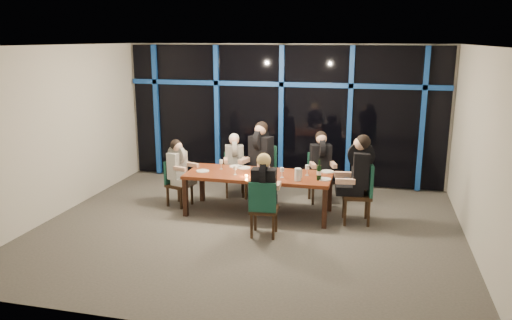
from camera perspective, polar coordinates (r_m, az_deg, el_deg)
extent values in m
plane|color=#5B5650|center=(8.43, -0.98, -7.90)|extent=(7.00, 7.00, 0.00)
cube|color=beige|center=(10.88, 3.02, 5.23)|extent=(7.00, 0.04, 3.00)
cube|color=beige|center=(5.25, -9.42, -4.31)|extent=(7.00, 0.04, 3.00)
cube|color=beige|center=(9.50, -21.92, 3.00)|extent=(0.04, 6.00, 3.00)
cube|color=beige|center=(7.89, 24.39, 0.73)|extent=(0.04, 6.00, 3.00)
cube|color=white|center=(7.84, -1.07, 12.95)|extent=(7.00, 6.00, 0.04)
cube|color=black|center=(10.82, 2.96, 5.18)|extent=(6.86, 0.04, 2.94)
cube|color=#123E92|center=(11.67, -11.28, 5.56)|extent=(0.10, 0.10, 2.94)
cube|color=#123E92|center=(11.14, -4.47, 5.40)|extent=(0.10, 0.10, 2.94)
cube|color=#123E92|center=(10.78, 2.91, 5.14)|extent=(0.10, 0.10, 2.94)
cube|color=#123E92|center=(10.60, 10.65, 4.78)|extent=(0.10, 0.10, 2.94)
cube|color=#123E92|center=(10.63, 18.50, 4.33)|extent=(0.10, 0.10, 2.94)
cube|color=#123E92|center=(10.70, 2.95, 8.64)|extent=(6.86, 0.10, 0.10)
cube|color=#FF2D14|center=(10.90, 9.07, 8.53)|extent=(0.60, 0.05, 0.35)
cube|color=brown|center=(8.94, 0.31, -1.76)|extent=(2.60, 1.00, 0.06)
cube|color=black|center=(9.01, -8.07, -4.27)|extent=(0.08, 0.08, 0.69)
cube|color=black|center=(8.44, 7.85, -5.51)|extent=(0.08, 0.08, 0.69)
cube|color=black|center=(9.79, -6.18, -2.73)|extent=(0.08, 0.08, 0.69)
cube|color=black|center=(9.27, 8.43, -3.76)|extent=(0.08, 0.08, 0.69)
cube|color=black|center=(10.05, -2.46, -1.89)|extent=(0.51, 0.51, 0.05)
cube|color=#184E3E|center=(10.16, -2.52, -0.31)|extent=(0.40, 0.17, 0.45)
cube|color=black|center=(9.95, -3.34, -3.35)|extent=(0.05, 0.05, 0.38)
cube|color=black|center=(9.96, -1.48, -3.31)|extent=(0.05, 0.05, 0.38)
cube|color=black|center=(10.26, -3.38, -2.83)|extent=(0.05, 0.05, 0.38)
cube|color=black|center=(10.27, -1.59, -2.79)|extent=(0.05, 0.05, 0.38)
cube|color=black|center=(9.84, 0.44, -1.71)|extent=(0.62, 0.62, 0.07)
cube|color=#184E3E|center=(9.94, 1.10, 0.20)|extent=(0.48, 0.21, 0.54)
cube|color=black|center=(9.85, -1.13, -3.26)|extent=(0.05, 0.05, 0.46)
cube|color=black|center=(9.65, 0.81, -3.62)|extent=(0.05, 0.05, 0.46)
cube|color=black|center=(10.17, 0.08, -2.72)|extent=(0.05, 0.05, 0.46)
cube|color=black|center=(9.97, 1.98, -3.05)|extent=(0.05, 0.05, 0.46)
cube|color=black|center=(9.74, 7.36, -2.27)|extent=(0.56, 0.56, 0.06)
cube|color=#184E3E|center=(9.86, 7.17, -0.49)|extent=(0.43, 0.19, 0.49)
cube|color=black|center=(9.61, 6.52, -3.93)|extent=(0.05, 0.05, 0.41)
cube|color=black|center=(9.68, 8.56, -3.86)|extent=(0.05, 0.05, 0.41)
cube|color=black|center=(9.94, 6.12, -3.32)|extent=(0.05, 0.05, 0.41)
cube|color=black|center=(10.01, 8.10, -3.26)|extent=(0.05, 0.05, 0.41)
cube|color=black|center=(9.57, -8.74, -2.84)|extent=(0.51, 0.51, 0.05)
cube|color=#184E3E|center=(9.62, -9.61, -1.29)|extent=(0.16, 0.40, 0.45)
cube|color=black|center=(9.41, -8.56, -4.48)|extent=(0.05, 0.05, 0.38)
cube|color=black|center=(9.65, -7.34, -3.98)|extent=(0.05, 0.05, 0.38)
cube|color=black|center=(9.62, -10.05, -4.15)|extent=(0.05, 0.05, 0.38)
cube|color=black|center=(9.85, -8.82, -3.67)|extent=(0.05, 0.05, 0.38)
cube|color=black|center=(8.75, 11.42, -3.96)|extent=(0.55, 0.55, 0.07)
cube|color=#184E3E|center=(8.69, 12.94, -2.15)|extent=(0.12, 0.49, 0.54)
cube|color=black|center=(9.00, 9.99, -5.14)|extent=(0.05, 0.05, 0.46)
cube|color=black|center=(8.63, 10.14, -5.98)|extent=(0.05, 0.05, 0.46)
cube|color=black|center=(9.03, 12.48, -5.19)|extent=(0.05, 0.05, 0.46)
cube|color=black|center=(8.67, 12.74, -6.02)|extent=(0.05, 0.05, 0.46)
cube|color=black|center=(8.04, 0.94, -5.69)|extent=(0.46, 0.46, 0.06)
cube|color=#184E3E|center=(7.78, 0.72, -4.34)|extent=(0.44, 0.08, 0.48)
cube|color=black|center=(8.26, 2.32, -6.87)|extent=(0.04, 0.04, 0.41)
cube|color=black|center=(8.31, -0.07, -6.73)|extent=(0.04, 0.04, 0.41)
cube|color=black|center=(7.94, 1.99, -7.74)|extent=(0.04, 0.04, 0.41)
cube|color=black|center=(7.99, -0.51, -7.59)|extent=(0.04, 0.04, 0.41)
cube|color=black|center=(9.92, -2.44, -1.56)|extent=(0.42, 0.46, 0.13)
cube|color=black|center=(9.98, -2.49, 0.29)|extent=(0.41, 0.32, 0.50)
cylinder|color=black|center=(9.94, -2.50, 1.39)|extent=(0.20, 0.38, 0.38)
sphere|color=tan|center=(9.89, -2.51, 2.28)|extent=(0.19, 0.19, 0.19)
sphere|color=silver|center=(9.92, -2.52, 2.47)|extent=(0.21, 0.21, 0.21)
cube|color=tan|center=(9.77, -3.49, -0.03)|extent=(0.15, 0.28, 0.07)
cube|color=tan|center=(9.78, -1.39, 0.01)|extent=(0.15, 0.28, 0.07)
cube|color=black|center=(9.70, 0.03, -1.26)|extent=(0.52, 0.56, 0.15)
cube|color=black|center=(9.76, 0.58, 0.99)|extent=(0.49, 0.39, 0.61)
cylinder|color=black|center=(9.71, 0.58, 2.37)|extent=(0.25, 0.47, 0.46)
sphere|color=tan|center=(9.65, 0.52, 3.48)|extent=(0.23, 0.23, 0.23)
sphere|color=black|center=(9.68, 0.65, 3.71)|extent=(0.25, 0.25, 0.25)
cube|color=tan|center=(9.70, -1.33, -0.07)|extent=(0.19, 0.34, 0.09)
cube|color=tan|center=(9.47, 0.86, -0.41)|extent=(0.19, 0.34, 0.09)
cube|color=black|center=(9.61, 7.53, -1.91)|extent=(0.46, 0.50, 0.14)
cube|color=black|center=(9.67, 7.39, 0.18)|extent=(0.44, 0.35, 0.55)
cylinder|color=black|center=(9.63, 7.43, 1.42)|extent=(0.22, 0.42, 0.41)
sphere|color=tan|center=(9.57, 7.49, 2.42)|extent=(0.20, 0.20, 0.20)
sphere|color=black|center=(9.60, 7.44, 2.64)|extent=(0.22, 0.22, 0.22)
cube|color=tan|center=(9.43, 6.52, -0.59)|extent=(0.17, 0.30, 0.08)
cube|color=tan|center=(9.51, 8.82, -0.54)|extent=(0.17, 0.30, 0.08)
cube|color=black|center=(9.48, -8.26, -2.42)|extent=(0.46, 0.42, 0.13)
cube|color=black|center=(9.49, -8.99, -0.57)|extent=(0.31, 0.41, 0.50)
cylinder|color=black|center=(9.44, -9.03, 0.59)|extent=(0.39, 0.20, 0.38)
sphere|color=tan|center=(9.40, -8.99, 1.54)|extent=(0.19, 0.19, 0.19)
sphere|color=black|center=(9.41, -9.16, 1.73)|extent=(0.21, 0.21, 0.21)
cube|color=tan|center=(9.22, -8.68, -1.00)|extent=(0.28, 0.15, 0.07)
cube|color=tan|center=(9.49, -7.30, -0.53)|extent=(0.28, 0.15, 0.07)
cube|color=black|center=(8.70, 10.60, -3.26)|extent=(0.50, 0.45, 0.15)
cube|color=black|center=(8.62, 11.85, -1.01)|extent=(0.31, 0.46, 0.61)
cylinder|color=black|center=(8.57, 11.93, 0.54)|extent=(0.47, 0.17, 0.46)
sphere|color=tan|center=(8.52, 11.85, 1.83)|extent=(0.23, 0.23, 0.23)
sphere|color=black|center=(8.52, 12.15, 2.03)|extent=(0.25, 0.25, 0.25)
cube|color=tan|center=(8.85, 9.99, -1.63)|extent=(0.33, 0.13, 0.09)
cube|color=tan|center=(8.43, 10.16, -2.41)|extent=(0.33, 0.13, 0.09)
cube|color=black|center=(8.12, 1.07, -4.77)|extent=(0.37, 0.43, 0.14)
cube|color=black|center=(7.88, 0.91, -2.93)|extent=(0.40, 0.26, 0.54)
cylinder|color=black|center=(7.82, 0.91, -1.44)|extent=(0.12, 0.41, 0.41)
sphere|color=tan|center=(7.79, 0.94, -0.17)|extent=(0.20, 0.20, 0.20)
sphere|color=tan|center=(7.75, 0.90, -0.03)|extent=(0.22, 0.22, 0.22)
cube|color=tan|center=(8.09, 2.51, -2.94)|extent=(0.10, 0.29, 0.08)
cube|color=tan|center=(8.14, -0.19, -2.81)|extent=(0.10, 0.29, 0.08)
cylinder|color=white|center=(9.41, -2.34, -0.73)|extent=(0.24, 0.24, 0.01)
cylinder|color=white|center=(9.31, -1.38, -0.89)|extent=(0.24, 0.24, 0.01)
cylinder|color=white|center=(9.13, 8.16, -1.32)|extent=(0.24, 0.24, 0.01)
cylinder|color=white|center=(9.13, -6.12, -1.25)|extent=(0.24, 0.24, 0.01)
cylinder|color=white|center=(8.64, 7.80, -2.18)|extent=(0.24, 0.24, 0.01)
cylinder|color=white|center=(8.47, 1.53, -2.38)|extent=(0.24, 0.24, 0.01)
cylinder|color=black|center=(8.56, 7.21, -1.47)|extent=(0.08, 0.08, 0.26)
cylinder|color=black|center=(8.52, 7.25, -0.32)|extent=(0.03, 0.03, 0.10)
cylinder|color=silver|center=(8.56, 7.21, -1.47)|extent=(0.08, 0.08, 0.07)
cylinder|color=silver|center=(8.51, 4.81, -1.66)|extent=(0.12, 0.12, 0.21)
cylinder|color=silver|center=(8.49, 5.24, -1.55)|extent=(0.02, 0.02, 0.15)
cylinder|color=#FFAF4C|center=(8.74, -1.10, -1.82)|extent=(0.05, 0.05, 0.03)
cylinder|color=silver|center=(8.87, -2.39, -1.67)|extent=(0.06, 0.06, 0.01)
cylinder|color=silver|center=(8.86, -2.40, -1.37)|extent=(0.01, 0.01, 0.09)
cylinder|color=silver|center=(8.84, -2.40, -0.88)|extent=(0.06, 0.06, 0.06)
cylinder|color=silver|center=(8.98, 1.37, -1.47)|extent=(0.06, 0.06, 0.01)
cylinder|color=silver|center=(8.97, 1.37, -1.16)|extent=(0.01, 0.01, 0.09)
cylinder|color=silver|center=(8.95, 1.37, -0.67)|extent=(0.06, 0.06, 0.07)
cylinder|color=silver|center=(8.70, 2.98, -1.99)|extent=(0.06, 0.06, 0.01)
cylinder|color=silver|center=(8.68, 2.98, -1.65)|extent=(0.01, 0.01, 0.10)
cylinder|color=silver|center=(8.66, 2.99, -1.10)|extent=(0.07, 0.07, 0.07)
cylinder|color=silver|center=(9.26, -4.00, -1.02)|extent=(0.06, 0.06, 0.01)
cylinder|color=silver|center=(9.25, -4.00, -0.70)|extent=(0.01, 0.01, 0.10)
cylinder|color=silver|center=(9.23, -4.01, -0.19)|extent=(0.07, 0.07, 0.07)
cylinder|color=white|center=(8.87, 5.85, -1.73)|extent=(0.07, 0.07, 0.01)
cylinder|color=white|center=(8.85, 5.86, -1.38)|extent=(0.01, 0.01, 0.11)
cylinder|color=white|center=(8.83, 5.88, -0.81)|extent=(0.07, 0.07, 0.07)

